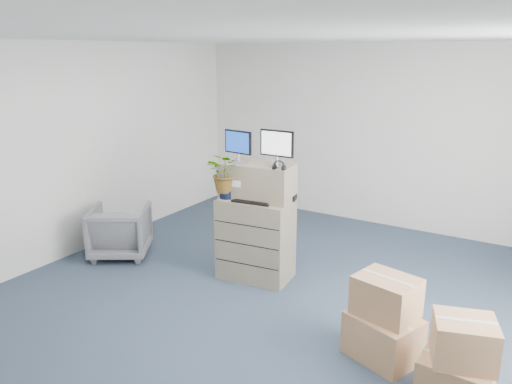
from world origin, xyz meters
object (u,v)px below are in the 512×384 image
filing_cabinet_lower (256,239)px  office_chair (120,229)px  monitor_left (238,145)px  monitor_right (277,146)px  keyboard (253,201)px  potted_plant (226,178)px  water_bottle (261,191)px

filing_cabinet_lower → office_chair: bearing=-175.3°
filing_cabinet_lower → office_chair: size_ratio=1.31×
filing_cabinet_lower → monitor_left: size_ratio=2.60×
monitor_right → keyboard: size_ratio=0.90×
keyboard → filing_cabinet_lower: bearing=96.4°
keyboard → potted_plant: 0.41m
filing_cabinet_lower → monitor_left: 1.15m
monitor_right → office_chair: (-2.16, -0.41, -1.27)m
monitor_left → office_chair: (-1.67, -0.36, -1.25)m
filing_cabinet_lower → potted_plant: bearing=-157.7°
monitor_left → potted_plant: (-0.07, -0.15, -0.38)m
water_bottle → potted_plant: potted_plant is taller
monitor_left → monitor_right: monitor_right is taller
monitor_right → office_chair: bearing=-168.5°
office_chair → keyboard: bearing=155.4°
office_chair → water_bottle: bearing=159.5°
filing_cabinet_lower → monitor_right: bearing=2.1°
monitor_right → potted_plant: (-0.55, -0.20, -0.40)m
monitor_right → water_bottle: bearing=-178.8°
filing_cabinet_lower → monitor_left: bearing=176.7°
filing_cabinet_lower → monitor_right: (0.25, 0.04, 1.15)m
monitor_right → potted_plant: bearing=-159.2°
water_bottle → keyboard: bearing=-101.3°
monitor_left → water_bottle: size_ratio=1.74×
monitor_left → office_chair: 2.11m
water_bottle → potted_plant: 0.43m
monitor_right → keyboard: 0.70m
keyboard → potted_plant: size_ratio=0.88×
monitor_left → filing_cabinet_lower: bearing=9.8°
monitor_left → keyboard: monitor_left is taller
water_bottle → potted_plant: bearing=-150.6°
potted_plant → office_chair: potted_plant is taller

